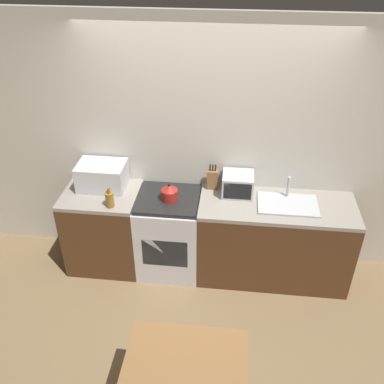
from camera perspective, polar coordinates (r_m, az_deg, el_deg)
The scene contains 12 objects.
ground_plane at distance 4.37m, azimuth 1.03°, elevation -15.39°, with size 16.00×16.00×0.00m, color brown.
wall_back at distance 4.31m, azimuth 2.44°, elevation 5.87°, with size 10.00×0.06×2.60m.
counter_left_run at distance 4.68m, azimuth -11.53°, elevation -4.75°, with size 0.76×0.62×0.90m.
counter_right_run at distance 4.51m, azimuth 10.79°, elevation -6.35°, with size 1.53×0.62×0.90m.
stove_range at distance 4.53m, azimuth -3.02°, elevation -5.50°, with size 0.64×0.62×0.90m.
kettle at distance 4.19m, azimuth -3.03°, elevation -0.08°, with size 0.16×0.16×0.19m.
microwave at distance 4.44m, azimuth -11.90°, elevation 2.11°, with size 0.48×0.34×0.27m.
bottle at distance 4.16m, azimuth -10.92°, elevation -0.96°, with size 0.08×0.08×0.21m.
knife_block at distance 4.35m, azimuth 2.74°, elevation 1.71°, with size 0.11×0.07×0.28m.
toaster_oven at distance 4.28m, azimuth 6.12°, elevation 1.02°, with size 0.31×0.27×0.22m.
sink_basin at distance 4.24m, azimuth 12.64°, elevation -1.53°, with size 0.58×0.37×0.24m.
dining_table at distance 3.22m, azimuth -0.77°, elevation -22.59°, with size 0.85×0.58×0.73m.
Camera 1 is at (0.25, -2.87, 3.28)m, focal length 40.00 mm.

